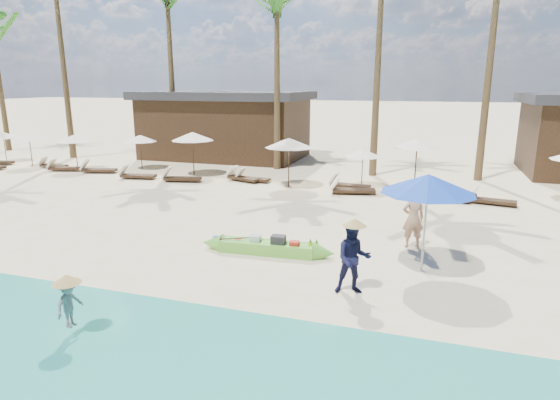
% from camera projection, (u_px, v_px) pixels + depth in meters
% --- Properties ---
extents(ground, '(240.00, 240.00, 0.00)m').
position_uv_depth(ground, '(232.00, 263.00, 12.93)').
color(ground, beige).
rests_on(ground, ground).
extents(wet_sand_strip, '(240.00, 4.50, 0.01)m').
position_uv_depth(wet_sand_strip, '(119.00, 364.00, 8.31)').
color(wet_sand_strip, tan).
rests_on(wet_sand_strip, ground).
extents(green_canoe, '(4.50, 0.76, 0.57)m').
position_uv_depth(green_canoe, '(267.00, 247.00, 13.65)').
color(green_canoe, '#67C33B').
rests_on(green_canoe, ground).
extents(tourist, '(0.76, 0.62, 1.81)m').
position_uv_depth(tourist, '(413.00, 218.00, 14.00)').
color(tourist, tan).
rests_on(tourist, ground).
extents(vendor_green, '(0.98, 0.86, 1.72)m').
position_uv_depth(vendor_green, '(353.00, 259.00, 10.94)').
color(vendor_green, '#131536').
rests_on(vendor_green, ground).
extents(vendor_yellow, '(0.39, 0.64, 0.98)m').
position_uv_depth(vendor_yellow, '(69.00, 303.00, 9.13)').
color(vendor_yellow, gray).
rests_on(vendor_yellow, ground).
extents(blue_umbrella, '(2.42, 2.42, 2.60)m').
position_uv_depth(blue_umbrella, '(428.00, 184.00, 11.91)').
color(blue_umbrella, '#99999E').
rests_on(blue_umbrella, ground).
extents(resort_parasol_0, '(1.81, 1.81, 1.86)m').
position_uv_depth(resort_parasol_0, '(3.00, 135.00, 29.18)').
color(resort_parasol_0, '#392617').
rests_on(resort_parasol_0, ground).
extents(resort_parasol_1, '(1.88, 1.88, 1.94)m').
position_uv_depth(resort_parasol_1, '(29.00, 137.00, 27.47)').
color(resort_parasol_1, '#392617').
rests_on(resort_parasol_1, ground).
extents(lounger_1_right, '(1.71, 0.66, 0.57)m').
position_uv_depth(lounger_1_right, '(52.00, 165.00, 27.33)').
color(lounger_1_right, '#392617').
rests_on(lounger_1_right, ground).
extents(resort_parasol_2, '(1.96, 1.96, 2.02)m').
position_uv_depth(resort_parasol_2, '(75.00, 138.00, 26.37)').
color(resort_parasol_2, '#392617').
rests_on(resort_parasol_2, ground).
extents(lounger_2_left, '(1.93, 1.01, 0.63)m').
position_uv_depth(lounger_2_left, '(63.00, 167.00, 26.39)').
color(lounger_2_left, '#392617').
rests_on(lounger_2_left, ground).
extents(resort_parasol_3, '(1.89, 1.89, 1.95)m').
position_uv_depth(resort_parasol_3, '(140.00, 138.00, 26.72)').
color(resort_parasol_3, '#392617').
rests_on(resort_parasol_3, ground).
extents(lounger_3_left, '(2.01, 1.11, 0.65)m').
position_uv_depth(lounger_3_left, '(97.00, 169.00, 25.83)').
color(lounger_3_left, '#392617').
rests_on(lounger_3_left, ground).
extents(lounger_3_right, '(1.96, 0.90, 0.64)m').
position_uv_depth(lounger_3_right, '(136.00, 175.00, 24.26)').
color(lounger_3_right, '#392617').
rests_on(lounger_3_right, ground).
extents(resort_parasol_4, '(2.24, 2.24, 2.31)m').
position_uv_depth(resort_parasol_4, '(192.00, 136.00, 24.84)').
color(resort_parasol_4, '#392617').
rests_on(resort_parasol_4, ground).
extents(lounger_4_left, '(2.01, 0.97, 0.65)m').
position_uv_depth(lounger_4_left, '(180.00, 177.00, 23.53)').
color(lounger_4_left, '#392617').
rests_on(lounger_4_left, ground).
extents(lounger_4_right, '(1.97, 1.12, 0.64)m').
position_uv_depth(lounger_4_right, '(242.00, 177.00, 23.68)').
color(lounger_4_right, '#392617').
rests_on(lounger_4_right, ground).
extents(resort_parasol_5, '(2.27, 2.27, 2.34)m').
position_uv_depth(resort_parasol_5, '(289.00, 143.00, 21.93)').
color(resort_parasol_5, '#392617').
rests_on(resort_parasol_5, ground).
extents(lounger_5_left, '(1.80, 0.70, 0.60)m').
position_uv_depth(lounger_5_left, '(251.00, 178.00, 23.56)').
color(lounger_5_left, '#392617').
rests_on(lounger_5_left, ground).
extents(resort_parasol_6, '(1.77, 1.77, 1.82)m').
position_uv_depth(resort_parasol_6, '(363.00, 153.00, 21.99)').
color(resort_parasol_6, '#392617').
rests_on(resort_parasol_6, ground).
extents(lounger_6_left, '(2.08, 1.06, 0.68)m').
position_uv_depth(lounger_6_left, '(350.00, 189.00, 20.94)').
color(lounger_6_left, '#392617').
rests_on(lounger_6_left, ground).
extents(lounger_6_right, '(1.98, 0.80, 0.65)m').
position_uv_depth(lounger_6_right, '(347.00, 184.00, 21.94)').
color(lounger_6_right, '#392617').
rests_on(lounger_6_right, ground).
extents(resort_parasol_7, '(2.26, 2.26, 2.33)m').
position_uv_depth(resort_parasol_7, '(417.00, 143.00, 21.90)').
color(resort_parasol_7, '#392617').
rests_on(resort_parasol_7, ground).
extents(lounger_7_left, '(1.70, 0.83, 0.55)m').
position_uv_depth(lounger_7_left, '(454.00, 193.00, 20.42)').
color(lounger_7_left, '#392617').
rests_on(lounger_7_left, ground).
extents(lounger_7_right, '(1.85, 0.98, 0.60)m').
position_uv_depth(lounger_7_right, '(447.00, 196.00, 19.76)').
color(lounger_7_right, '#392617').
rests_on(lounger_7_right, ground).
extents(lounger_8_left, '(1.92, 0.88, 0.63)m').
position_uv_depth(lounger_8_left, '(490.00, 199.00, 19.16)').
color(lounger_8_left, '#392617').
rests_on(lounger_8_left, ground).
extents(palm_2, '(2.08, 2.08, 11.33)m').
position_uv_depth(palm_2, '(168.00, 7.00, 27.71)').
color(palm_2, brown).
rests_on(palm_2, ground).
extents(palm_3, '(2.08, 2.08, 10.52)m').
position_uv_depth(palm_3, '(277.00, 11.00, 25.01)').
color(palm_3, brown).
rests_on(palm_3, ground).
extents(pavilion_west, '(10.80, 6.60, 4.30)m').
position_uv_depth(pavilion_west, '(226.00, 124.00, 30.92)').
color(pavilion_west, '#392617').
rests_on(pavilion_west, ground).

